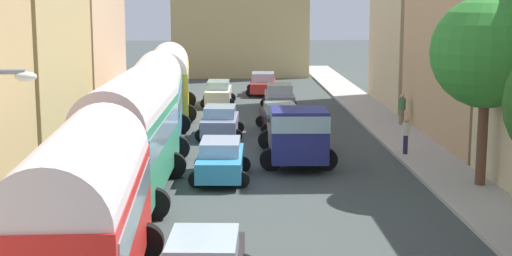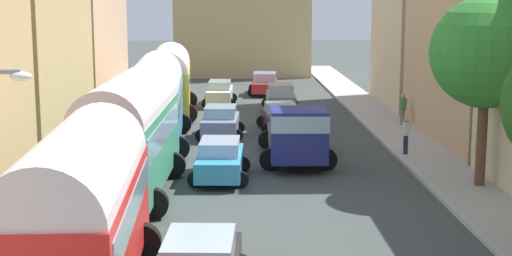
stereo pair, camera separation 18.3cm
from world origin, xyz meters
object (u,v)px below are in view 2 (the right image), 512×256
(car_1, at_px, (281,98))
(cargo_truck_0, at_px, (296,133))
(car_6, at_px, (220,93))
(parked_bus_2, at_px, (154,98))
(car_5, at_px, (221,122))
(pedestrian_3, at_px, (403,109))
(pedestrian_2, at_px, (406,134))
(car_2, at_px, (265,84))
(parked_bus_3, at_px, (169,77))
(parked_bus_0, at_px, (79,206))
(car_4, at_px, (220,160))
(parked_bus_1, at_px, (129,130))
(car_0, at_px, (281,117))

(car_1, bearing_deg, cargo_truck_0, -91.30)
(car_6, bearing_deg, parked_bus_2, -102.56)
(car_5, height_order, pedestrian_3, pedestrian_3)
(pedestrian_2, distance_m, pedestrian_3, 7.53)
(parked_bus_2, bearing_deg, car_2, 71.62)
(car_1, bearing_deg, parked_bus_3, -169.53)
(parked_bus_0, bearing_deg, cargo_truck_0, 65.93)
(parked_bus_2, distance_m, car_4, 7.45)
(car_1, bearing_deg, car_5, -113.15)
(cargo_truck_0, xyz_separation_m, car_4, (-3.12, -2.50, -0.52))
(cargo_truck_0, bearing_deg, car_6, 101.12)
(pedestrian_3, bearing_deg, car_2, 116.36)
(car_1, bearing_deg, parked_bus_0, -103.03)
(car_1, distance_m, pedestrian_2, 13.87)
(car_5, distance_m, pedestrian_3, 9.88)
(parked_bus_2, xyz_separation_m, pedestrian_3, (12.58, 4.47, -1.26))
(parked_bus_2, distance_m, pedestrian_3, 13.41)
(parked_bus_1, bearing_deg, car_6, 82.53)
(car_0, distance_m, car_2, 14.24)
(pedestrian_2, bearing_deg, car_4, -154.98)
(car_6, height_order, pedestrian_3, pedestrian_3)
(parked_bus_2, distance_m, car_6, 13.25)
(parked_bus_1, distance_m, cargo_truck_0, 7.96)
(car_2, bearing_deg, car_6, -121.49)
(cargo_truck_0, distance_m, car_5, 6.92)
(pedestrian_3, bearing_deg, car_1, 136.56)
(parked_bus_2, distance_m, pedestrian_2, 11.49)
(cargo_truck_0, height_order, pedestrian_2, cargo_truck_0)
(parked_bus_0, bearing_deg, pedestrian_2, 53.81)
(parked_bus_2, relative_size, car_1, 2.47)
(parked_bus_1, distance_m, car_1, 20.34)
(cargo_truck_0, relative_size, car_0, 1.70)
(car_0, relative_size, car_2, 0.99)
(parked_bus_1, bearing_deg, car_1, 71.23)
(car_2, distance_m, car_6, 5.89)
(car_5, bearing_deg, car_0, 27.90)
(parked_bus_1, bearing_deg, parked_bus_0, -90.00)
(car_0, distance_m, pedestrian_3, 6.55)
(parked_bus_1, bearing_deg, parked_bus_2, 90.00)
(car_0, bearing_deg, parked_bus_1, -115.72)
(parked_bus_1, xyz_separation_m, parked_bus_2, (-0.00, 9.00, -0.11))
(car_0, relative_size, car_1, 1.02)
(car_4, height_order, car_6, car_6)
(parked_bus_2, relative_size, car_6, 2.32)
(parked_bus_3, height_order, cargo_truck_0, parked_bus_3)
(car_4, bearing_deg, car_2, 83.34)
(car_2, bearing_deg, car_0, -89.42)
(parked_bus_1, distance_m, pedestrian_2, 12.69)
(car_1, xyz_separation_m, pedestrian_3, (6.05, -5.73, 0.18))
(parked_bus_0, bearing_deg, car_5, 81.42)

